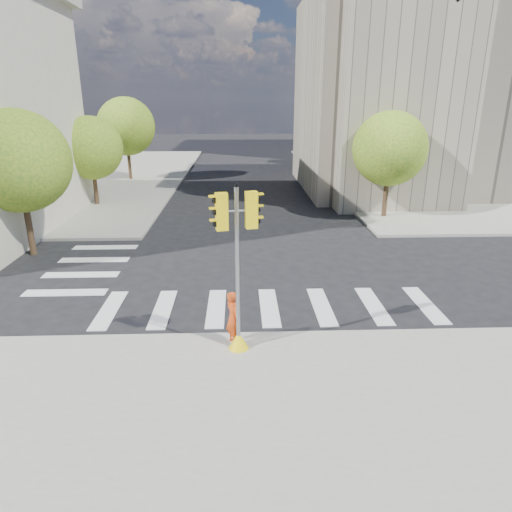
{
  "coord_description": "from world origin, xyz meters",
  "views": [
    {
      "loc": [
        -1.08,
        -16.1,
        6.72
      ],
      "look_at": [
        -0.57,
        -2.71,
        2.1
      ],
      "focal_mm": 32.0,
      "sensor_mm": 36.0,
      "label": 1
    }
  ],
  "objects": [
    {
      "name": "photographer",
      "position": [
        -1.29,
        -4.6,
        0.94
      ],
      "size": [
        0.6,
        0.68,
        1.57
      ],
      "primitive_type": "imported",
      "rotation": [
        0.0,
        0.0,
        2.06
      ],
      "color": "#CB4213",
      "rests_on": "sidewalk_near"
    },
    {
      "name": "tree_re_near",
      "position": [
        7.5,
        10.0,
        4.05
      ],
      "size": [
        4.2,
        4.2,
        6.16
      ],
      "color": "#382616",
      "rests_on": "ground"
    },
    {
      "name": "tree_lw_far",
      "position": [
        -10.5,
        24.0,
        4.54
      ],
      "size": [
        4.8,
        4.8,
        6.95
      ],
      "color": "#382616",
      "rests_on": "ground"
    },
    {
      "name": "lamp_near",
      "position": [
        8.0,
        14.0,
        4.58
      ],
      "size": [
        0.35,
        0.18,
        8.11
      ],
      "color": "black",
      "rests_on": "sidewalk_far_right"
    },
    {
      "name": "sidewalk_far_left",
      "position": [
        -20.0,
        26.0,
        0.07
      ],
      "size": [
        28.0,
        40.0,
        0.15
      ],
      "primitive_type": "cube",
      "color": "gray",
      "rests_on": "ground"
    },
    {
      "name": "ground",
      "position": [
        0.0,
        0.0,
        0.0
      ],
      "size": [
        160.0,
        160.0,
        0.0
      ],
      "primitive_type": "plane",
      "color": "black",
      "rests_on": "ground"
    },
    {
      "name": "tree_re_mid",
      "position": [
        7.5,
        22.0,
        4.35
      ],
      "size": [
        4.6,
        4.6,
        6.66
      ],
      "color": "#382616",
      "rests_on": "ground"
    },
    {
      "name": "civic_building",
      "position": [
        15.59,
        19.12,
        7.26
      ],
      "size": [
        26.0,
        16.0,
        19.39
      ],
      "color": "gray",
      "rests_on": "ground"
    },
    {
      "name": "tree_re_far",
      "position": [
        7.5,
        34.0,
        3.87
      ],
      "size": [
        4.0,
        4.0,
        5.88
      ],
      "color": "#382616",
      "rests_on": "ground"
    },
    {
      "name": "lamp_far",
      "position": [
        8.0,
        28.0,
        4.58
      ],
      "size": [
        0.35,
        0.18,
        8.11
      ],
      "color": "black",
      "rests_on": "sidewalk_far_right"
    },
    {
      "name": "traffic_signal",
      "position": [
        -1.14,
        -4.91,
        2.11
      ],
      "size": [
        1.08,
        0.56,
        4.63
      ],
      "rotation": [
        0.0,
        0.0,
        0.22
      ],
      "color": "yellow",
      "rests_on": "sidewalk_near"
    },
    {
      "name": "sidewalk_far_right",
      "position": [
        20.0,
        26.0,
        0.07
      ],
      "size": [
        28.0,
        40.0,
        0.15
      ],
      "primitive_type": "cube",
      "color": "gray",
      "rests_on": "ground"
    },
    {
      "name": "office_tower",
      "position": [
        22.0,
        42.0,
        15.0
      ],
      "size": [
        20.0,
        18.0,
        30.0
      ],
      "primitive_type": "cube",
      "color": "#9EA0A3",
      "rests_on": "ground"
    },
    {
      "name": "tree_lw_mid",
      "position": [
        -10.5,
        14.0,
        3.76
      ],
      "size": [
        4.0,
        4.0,
        5.77
      ],
      "color": "#382616",
      "rests_on": "ground"
    },
    {
      "name": "tree_lw_near",
      "position": [
        -10.5,
        4.0,
        4.2
      ],
      "size": [
        4.4,
        4.4,
        6.41
      ],
      "color": "#382616",
      "rests_on": "ground"
    }
  ]
}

